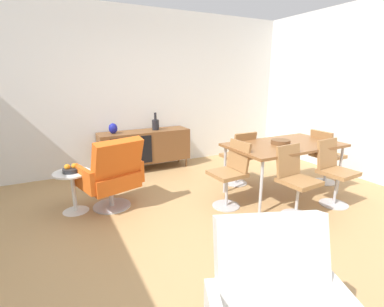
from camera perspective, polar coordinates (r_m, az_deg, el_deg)
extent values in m
plane|color=tan|center=(3.26, 2.01, -15.01)|extent=(8.32, 8.32, 0.00)
cube|color=silver|center=(5.24, -12.18, 12.27)|extent=(6.80, 0.12, 2.80)
cube|color=brown|center=(5.12, -9.51, 1.47)|extent=(1.60, 0.44, 0.56)
cube|color=black|center=(4.83, -12.07, 0.50)|extent=(0.70, 0.01, 0.48)
cylinder|color=brown|center=(4.90, -16.98, -4.04)|extent=(0.03, 0.03, 0.16)
cylinder|color=brown|center=(5.33, -1.19, -1.79)|extent=(0.03, 0.03, 0.16)
cylinder|color=brown|center=(5.22, -17.68, -2.92)|extent=(0.03, 0.03, 0.16)
cylinder|color=brown|center=(5.63, -2.72, -0.89)|extent=(0.03, 0.03, 0.16)
ellipsoid|color=navy|center=(4.92, -15.71, 4.91)|extent=(0.14, 0.14, 0.18)
cylinder|color=black|center=(5.12, -7.39, 5.78)|extent=(0.13, 0.13, 0.18)
cylinder|color=black|center=(5.09, -7.45, 7.51)|extent=(0.04, 0.04, 0.13)
cube|color=brown|center=(4.14, 18.19, 1.64)|extent=(1.60, 0.90, 0.04)
cylinder|color=#B7B7BC|center=(3.50, 13.82, -6.82)|extent=(0.04, 0.04, 0.70)
cylinder|color=#B7B7BC|center=(4.54, 27.74, -3.06)|extent=(0.04, 0.04, 0.70)
cylinder|color=#B7B7BC|center=(4.08, 6.68, -3.28)|extent=(0.04, 0.04, 0.70)
cylinder|color=#B7B7BC|center=(5.00, 20.53, -0.69)|extent=(0.04, 0.04, 0.70)
cylinder|color=brown|center=(4.09, 17.51, 2.24)|extent=(0.26, 0.26, 0.06)
cube|color=#9E7042|center=(3.62, 7.12, -4.09)|extent=(0.42, 0.42, 0.05)
cube|color=#9E7042|center=(3.67, 9.47, -0.42)|extent=(0.11, 0.38, 0.38)
cylinder|color=#B7B7BC|center=(3.71, 7.00, -7.55)|extent=(0.04, 0.04, 0.42)
cylinder|color=#B7B7BC|center=(3.79, 6.90, -10.43)|extent=(0.36, 0.36, 0.01)
cube|color=#9E7042|center=(4.10, 27.49, -3.45)|extent=(0.43, 0.43, 0.05)
cube|color=#9E7042|center=(4.13, 25.74, 0.02)|extent=(0.39, 0.12, 0.38)
cylinder|color=#B7B7BC|center=(4.17, 27.09, -6.54)|extent=(0.04, 0.04, 0.42)
cylinder|color=#B7B7BC|center=(4.25, 26.76, -9.14)|extent=(0.36, 0.36, 0.01)
cube|color=#9E7042|center=(4.91, 25.78, -0.34)|extent=(0.40, 0.40, 0.05)
cube|color=#9E7042|center=(4.72, 24.74, 1.90)|extent=(0.09, 0.38, 0.38)
cylinder|color=#B7B7BC|center=(4.98, 25.47, -2.98)|extent=(0.04, 0.04, 0.42)
cylinder|color=#B7B7BC|center=(5.04, 25.20, -5.21)|extent=(0.36, 0.36, 0.01)
cube|color=#9E7042|center=(3.57, 20.88, -5.32)|extent=(0.43, 0.43, 0.05)
cube|color=#9E7042|center=(3.61, 18.96, -1.31)|extent=(0.39, 0.12, 0.38)
cylinder|color=#B7B7BC|center=(3.65, 20.52, -8.82)|extent=(0.04, 0.04, 0.42)
cylinder|color=#B7B7BC|center=(3.74, 20.23, -11.72)|extent=(0.36, 0.36, 0.01)
cube|color=#9E7042|center=(4.44, 9.04, -0.53)|extent=(0.40, 0.40, 0.05)
cube|color=#9E7042|center=(4.24, 10.59, 1.68)|extent=(0.38, 0.09, 0.38)
cylinder|color=#B7B7BC|center=(4.51, 8.92, -3.44)|extent=(0.04, 0.04, 0.42)
cylinder|color=#B7B7BC|center=(4.58, 8.81, -5.89)|extent=(0.36, 0.36, 0.01)
cube|color=#D85919|center=(3.76, -16.30, -4.99)|extent=(0.73, 0.70, 0.20)
cube|color=#D85919|center=(3.46, -14.86, -1.23)|extent=(0.65, 0.42, 0.51)
cube|color=#D85919|center=(3.88, -12.06, -2.82)|extent=(0.19, 0.50, 0.28)
cube|color=#D85919|center=(3.61, -21.05, -4.91)|extent=(0.19, 0.50, 0.28)
cylinder|color=#B7B7BC|center=(3.85, -16.03, -8.35)|extent=(0.06, 0.06, 0.28)
cylinder|color=#B7B7BC|center=(3.90, -15.89, -10.13)|extent=(0.48, 0.48, 0.02)
cube|color=silver|center=(1.66, 15.78, -20.27)|extent=(0.66, 0.47, 0.51)
cylinder|color=white|center=(3.74, -23.22, -3.63)|extent=(0.44, 0.44, 0.02)
cylinder|color=white|center=(3.83, -22.82, -7.32)|extent=(0.05, 0.05, 0.50)
cone|color=white|center=(3.92, -22.45, -10.57)|extent=(0.32, 0.32, 0.02)
cylinder|color=#262628|center=(3.73, -23.28, -3.12)|extent=(0.20, 0.20, 0.05)
sphere|color=orange|center=(3.73, -22.76, -2.35)|extent=(0.07, 0.07, 0.07)
sphere|color=orange|center=(3.72, -23.96, -2.50)|extent=(0.07, 0.07, 0.07)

